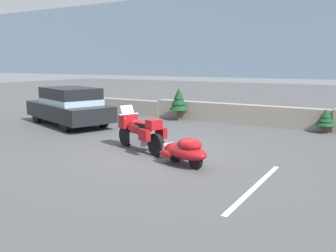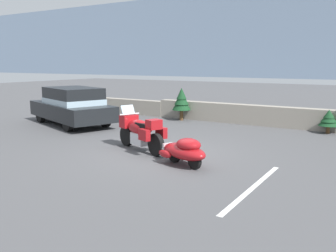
{
  "view_description": "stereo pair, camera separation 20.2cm",
  "coord_description": "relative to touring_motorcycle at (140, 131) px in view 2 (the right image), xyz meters",
  "views": [
    {
      "loc": [
        5.62,
        -8.94,
        2.65
      ],
      "look_at": [
        0.3,
        -0.03,
        0.85
      ],
      "focal_mm": 38.78,
      "sensor_mm": 36.0,
      "label": 1
    },
    {
      "loc": [
        5.79,
        -8.83,
        2.65
      ],
      "look_at": [
        0.3,
        -0.03,
        0.85
      ],
      "focal_mm": 38.78,
      "sensor_mm": 36.0,
      "label": 2
    }
  ],
  "objects": [
    {
      "name": "pine_sapling_farther",
      "position": [
        -1.92,
        5.87,
        0.33
      ],
      "size": [
        0.87,
        0.87,
        1.53
      ],
      "color": "brown",
      "rests_on": "ground"
    },
    {
      "name": "pine_sapling_near",
      "position": [
        4.46,
        6.01,
        -0.05
      ],
      "size": [
        0.75,
        0.75,
        0.92
      ],
      "color": "brown",
      "rests_on": "ground"
    },
    {
      "name": "parking_stripe_marker",
      "position": [
        4.08,
        -1.45,
        -0.62
      ],
      "size": [
        0.12,
        3.6,
        0.01
      ],
      "primitive_type": "cube",
      "color": "silver",
      "rests_on": "ground"
    },
    {
      "name": "ground_plane",
      "position": [
        0.69,
        0.05,
        -0.62
      ],
      "size": [
        80.0,
        80.0,
        0.0
      ],
      "primitive_type": "plane",
      "color": "#4C4C4F"
    },
    {
      "name": "stone_guard_wall",
      "position": [
        1.62,
        6.45,
        -0.19
      ],
      "size": [
        24.0,
        0.59,
        0.92
      ],
      "color": "gray",
      "rests_on": "ground"
    },
    {
      "name": "car_shaped_trailer",
      "position": [
        1.98,
        -0.76,
        -0.21
      ],
      "size": [
        2.18,
        1.19,
        0.76
      ],
      "color": "black",
      "rests_on": "ground"
    },
    {
      "name": "touring_motorcycle",
      "position": [
        0.0,
        0.0,
        0.0
      ],
      "size": [
        2.21,
        1.23,
        1.33
      ],
      "color": "black",
      "rests_on": "ground"
    },
    {
      "name": "suv_at_left_edge",
      "position": [
        -5.3,
        2.25,
        0.22
      ],
      "size": [
        5.17,
        3.41,
        1.63
      ],
      "color": "black",
      "rests_on": "ground"
    }
  ]
}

